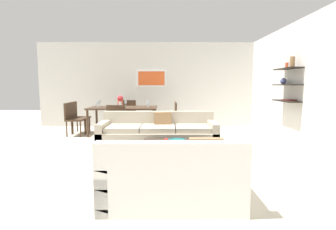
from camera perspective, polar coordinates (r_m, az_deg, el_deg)
ground_plane at (r=5.18m, az=-2.96°, el=-8.52°), size 18.00×18.00×0.00m
back_wall_unit at (r=8.53m, az=0.22°, el=6.58°), size 8.40×0.09×2.70m
right_wall_shelf_unit at (r=6.24m, az=26.43°, el=5.91°), size 0.34×8.20×2.70m
sofa_beige at (r=5.44m, az=-2.06°, el=-4.64°), size 2.37×0.90×0.78m
loveseat_white at (r=3.09m, az=0.96°, el=-13.40°), size 1.56×0.90×0.78m
coffee_table at (r=4.36m, az=2.64°, el=-8.82°), size 1.27×0.98×0.38m
decorative_bowl at (r=4.30m, az=1.98°, el=-5.84°), size 0.30×0.30×0.08m
candle_jar at (r=4.32m, az=6.91°, el=-5.93°), size 0.09×0.09×0.07m
apple_on_coffee_table at (r=4.38m, az=-0.29°, el=-5.61°), size 0.09×0.09×0.09m
dining_table at (r=7.25m, az=-9.65°, el=1.20°), size 1.82×0.98×0.75m
dining_chair_left_far at (r=7.80m, az=-18.94°, el=-0.01°), size 0.44×0.44×0.88m
dining_chair_head at (r=8.14m, az=-8.57°, el=0.53°), size 0.44×0.44×0.88m
dining_chair_foot at (r=6.39m, az=-10.97°, el=-1.15°), size 0.44×0.44×0.88m
dining_chair_right_far at (r=7.38m, az=0.81°, el=-0.01°), size 0.44×0.44×0.88m
dining_chair_left_near at (r=7.39m, az=-20.05°, el=-0.39°), size 0.44×0.44×0.88m
dining_chair_right_near at (r=6.94m, az=0.86°, el=-0.42°), size 0.44×0.44×0.88m
wine_glass_head at (r=7.65m, az=-9.14°, el=2.77°), size 0.06×0.06×0.16m
wine_glass_left_near at (r=7.26m, az=-15.13°, el=2.46°), size 0.08×0.08×0.15m
wine_glass_right_far at (r=7.27m, az=-4.24°, el=2.73°), size 0.06×0.06×0.17m
wine_glass_foot at (r=6.81m, az=-10.29°, el=2.46°), size 0.07×0.07×0.17m
wine_glass_left_far at (r=7.49m, az=-14.65°, el=2.77°), size 0.08×0.08×0.18m
wine_glass_right_near at (r=7.03m, az=-4.39°, el=2.60°), size 0.06×0.06×0.17m
centerpiece_vase at (r=7.20m, az=-10.30°, el=3.03°), size 0.16×0.16×0.32m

